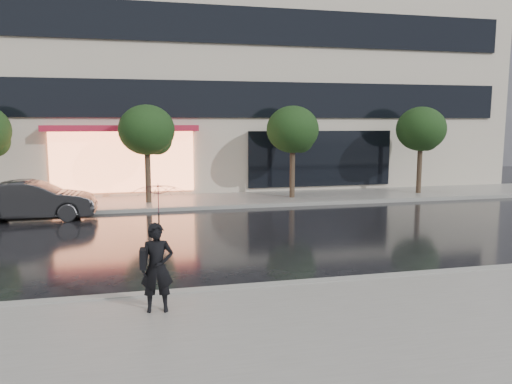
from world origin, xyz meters
name	(u,v)px	position (x,y,z in m)	size (l,w,h in m)	color
ground	(296,273)	(0.00, 0.00, 0.00)	(120.00, 120.00, 0.00)	black
sidewalk_near	(358,329)	(0.00, -3.25, 0.06)	(60.00, 4.50, 0.12)	slate
sidewalk_far	(222,200)	(0.00, 10.25, 0.06)	(60.00, 3.50, 0.12)	slate
curb_near	(311,284)	(0.00, -1.00, 0.07)	(60.00, 0.25, 0.14)	gray
curb_far	(229,207)	(0.00, 8.50, 0.07)	(60.00, 0.25, 0.14)	gray
office_building	(198,16)	(0.00, 17.97, 9.00)	(30.00, 12.76, 18.00)	#B3A797
bg_building_right	(488,67)	(26.00, 28.00, 8.00)	(12.00, 12.00, 16.00)	#4C4C54
tree_mid_west	(148,132)	(-2.94, 10.03, 2.92)	(2.20, 2.20, 3.99)	#33261C
tree_mid_east	(294,131)	(3.06, 10.03, 2.92)	(2.20, 2.20, 3.99)	#33261C
tree_far_east	(422,131)	(9.06, 10.03, 2.92)	(2.20, 2.20, 3.99)	#33261C
parked_car	(33,200)	(-6.87, 7.75, 0.67)	(1.42, 4.09, 1.35)	#232326
pedestrian_with_umbrella	(158,227)	(-3.02, -1.91, 1.58)	(0.97, 0.99, 2.19)	black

